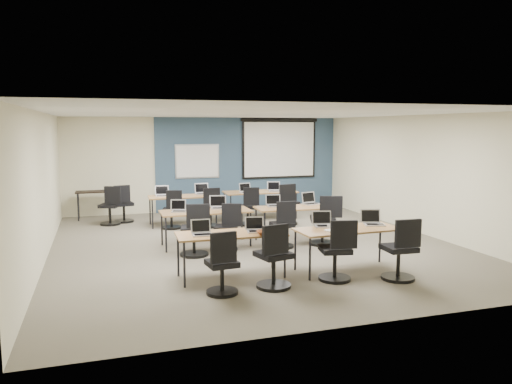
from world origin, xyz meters
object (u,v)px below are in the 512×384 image
object	(u,v)px
task_chair_2	(337,255)
task_chair_9	(211,211)
training_table_front_left	(231,236)
task_chair_10	(249,210)
training_table_back_right	(260,193)
laptop_0	(202,231)
task_chair_6	(283,229)
laptop_7	(310,201)
whiteboard	(197,161)
laptop_1	(256,228)
training_table_mid_left	(206,213)
task_chair_8	(172,213)
spare_chair_a	(123,207)
task_chair_5	(227,231)
laptop_10	(246,190)
task_chair_3	(401,255)
laptop_4	(179,209)
task_chair_0	(222,269)
laptop_5	(219,205)
laptop_3	(373,221)
laptop_9	(202,191)
utility_table	(93,195)
laptop_6	(274,203)
laptop_8	(162,194)
task_chair_11	(287,208)
spare_chair_b	(111,209)
training_table_front_right	(348,231)
laptop_11	(275,189)
task_chair_1	(274,261)
task_chair_7	(325,224)
projector_screen	(279,145)
laptop_2	(324,223)
task_chair_4	(195,234)
training_table_back_left	(183,198)
training_table_mid_right	(295,209)

from	to	relation	value
task_chair_2	task_chair_9	xyz separation A→B (m)	(-0.98, 4.80, -0.01)
training_table_front_left	task_chair_10	size ratio (longest dim) A/B	1.81
training_table_back_right	task_chair_10	size ratio (longest dim) A/B	1.99
laptop_0	task_chair_6	world-z (taller)	same
task_chair_2	laptop_7	bearing A→B (deg)	85.21
whiteboard	laptop_1	size ratio (longest dim) A/B	4.19
training_table_mid_left	task_chair_9	bearing A→B (deg)	74.41
task_chair_8	spare_chair_a	world-z (taller)	spare_chair_a
task_chair_5	laptop_10	bearing A→B (deg)	90.03
task_chair_3	laptop_4	distance (m)	4.47
task_chair_0	laptop_5	size ratio (longest dim) A/B	2.74
laptop_3	task_chair_10	bearing A→B (deg)	122.28
task_chair_8	laptop_9	distance (m)	1.14
laptop_3	task_chair_8	bearing A→B (deg)	142.47
laptop_3	task_chair_0	bearing A→B (deg)	-147.61
laptop_0	utility_table	bearing A→B (deg)	108.81
training_table_front_left	spare_chair_a	distance (m)	5.57
laptop_6	laptop_8	world-z (taller)	laptop_8
laptop_8	task_chair_11	size ratio (longest dim) A/B	0.32
task_chair_9	spare_chair_b	bearing A→B (deg)	155.15
training_table_front_right	training_table_back_right	world-z (taller)	same
training_table_front_left	laptop_11	bearing A→B (deg)	64.98
laptop_5	laptop_11	xyz separation A→B (m)	(2.06, 2.27, -0.00)
laptop_5	laptop_7	bearing A→B (deg)	11.13
task_chair_9	laptop_8	bearing A→B (deg)	149.31
task_chair_1	task_chair_8	xyz separation A→B (m)	(-0.82, 4.93, -0.03)
task_chair_7	laptop_1	bearing A→B (deg)	-120.72
laptop_3	laptop_4	distance (m)	3.85
task_chair_5	spare_chair_a	distance (m)	4.09
task_chair_2	laptop_9	xyz separation A→B (m)	(-1.03, 5.50, 0.38)
training_table_front_right	training_table_mid_left	bearing A→B (deg)	125.10
projector_screen	laptop_2	bearing A→B (deg)	-103.64
task_chair_0	task_chair_1	size ratio (longest dim) A/B	0.95
laptop_5	spare_chair_b	distance (m)	3.43
task_chair_4	laptop_5	size ratio (longest dim) A/B	2.91
laptop_0	task_chair_2	bearing A→B (deg)	-15.92
training_table_front_left	task_chair_10	bearing A→B (deg)	71.74
laptop_2	training_table_front_right	bearing A→B (deg)	-29.88
task_chair_2	spare_chair_a	xyz separation A→B (m)	(-2.97, 6.08, -0.01)
task_chair_1	laptop_8	xyz separation A→B (m)	(-0.98, 5.47, 0.38)
task_chair_4	spare_chair_a	distance (m)	4.05
laptop_2	task_chair_6	size ratio (longest dim) A/B	0.35
whiteboard	task_chair_3	xyz separation A→B (m)	(1.80, -7.49, -1.03)
training_table_back_left	laptop_7	xyz separation A→B (m)	(2.47, -2.18, 0.11)
projector_screen	training_table_mid_right	world-z (taller)	projector_screen
laptop_3	task_chair_10	distance (m)	4.26
laptop_1	task_chair_7	world-z (taller)	task_chair_7
task_chair_1	laptop_2	bearing A→B (deg)	20.91
laptop_7	spare_chair_b	distance (m)	5.00
task_chair_1	task_chair_8	size ratio (longest dim) A/B	1.07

